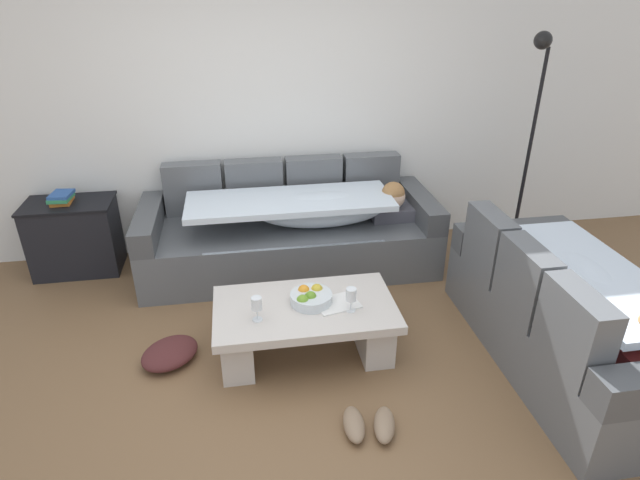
{
  "coord_description": "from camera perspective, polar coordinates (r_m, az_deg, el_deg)",
  "views": [
    {
      "loc": [
        -0.19,
        -2.45,
        2.32
      ],
      "look_at": [
        0.37,
        1.0,
        0.55
      ],
      "focal_mm": 29.23,
      "sensor_mm": 36.0,
      "label": 1
    }
  ],
  "objects": [
    {
      "name": "couch_near_window",
      "position": [
        3.78,
        25.61,
        -7.76
      ],
      "size": [
        0.92,
        1.87,
        0.88
      ],
      "rotation": [
        0.0,
        0.0,
        1.57
      ],
      "color": "#575B5F",
      "rests_on": "ground_plane"
    },
    {
      "name": "coffee_table",
      "position": [
        3.55,
        -1.64,
        -9.08
      ],
      "size": [
        1.2,
        0.68,
        0.38
      ],
      "color": "beige",
      "rests_on": "ground_plane"
    },
    {
      "name": "pair_of_shoes",
      "position": [
        3.15,
        5.39,
        -19.48
      ],
      "size": [
        0.33,
        0.32,
        0.09
      ],
      "color": "#8C7259",
      "rests_on": "ground_plane"
    },
    {
      "name": "book_stack_on_cabinet",
      "position": [
        4.83,
        -26.46,
        4.15
      ],
      "size": [
        0.19,
        0.23,
        0.09
      ],
      "color": "#B76623",
      "rests_on": "side_cabinet"
    },
    {
      "name": "open_magazine",
      "position": [
        3.48,
        1.88,
        -6.95
      ],
      "size": [
        0.32,
        0.27,
        0.01
      ],
      "primitive_type": "cube",
      "rotation": [
        0.0,
        0.0,
        0.22
      ],
      "color": "white",
      "rests_on": "coffee_table"
    },
    {
      "name": "back_wall",
      "position": [
        4.7,
        -7.01,
        14.76
      ],
      "size": [
        9.0,
        0.1,
        2.7
      ],
      "primitive_type": "cube",
      "color": "white",
      "rests_on": "ground_plane"
    },
    {
      "name": "ground_plane",
      "position": [
        3.38,
        -3.68,
        -16.57
      ],
      "size": [
        14.0,
        14.0,
        0.0
      ],
      "primitive_type": "plane",
      "color": "brown"
    },
    {
      "name": "crumpled_garment",
      "position": [
        3.72,
        -16.12,
        -11.81
      ],
      "size": [
        0.51,
        0.51,
        0.12
      ],
      "primitive_type": "ellipsoid",
      "rotation": [
        0.0,
        0.0,
        0.77
      ],
      "color": "#4C2323",
      "rests_on": "ground_plane"
    },
    {
      "name": "wine_glass_near_left",
      "position": [
        3.29,
        -6.96,
        -7.03
      ],
      "size": [
        0.07,
        0.07,
        0.17
      ],
      "color": "silver",
      "rests_on": "coffee_table"
    },
    {
      "name": "floor_lamp",
      "position": [
        4.88,
        21.96,
        10.67
      ],
      "size": [
        0.33,
        0.31,
        1.95
      ],
      "color": "black",
      "rests_on": "ground_plane"
    },
    {
      "name": "wine_glass_near_right",
      "position": [
        3.36,
        3.42,
        -6.07
      ],
      "size": [
        0.07,
        0.07,
        0.17
      ],
      "color": "silver",
      "rests_on": "coffee_table"
    },
    {
      "name": "side_cabinet",
      "position": [
        4.95,
        -25.24,
        0.32
      ],
      "size": [
        0.72,
        0.44,
        0.64
      ],
      "color": "black",
      "rests_on": "ground_plane"
    },
    {
      "name": "fruit_bowl",
      "position": [
        3.47,
        -1.05,
        -6.27
      ],
      "size": [
        0.28,
        0.28,
        0.1
      ],
      "color": "silver",
      "rests_on": "coffee_table"
    },
    {
      "name": "couch_along_wall",
      "position": [
        4.56,
        -2.81,
        0.9
      ],
      "size": [
        2.51,
        0.92,
        0.88
      ],
      "color": "#575B5F",
      "rests_on": "ground_plane"
    }
  ]
}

